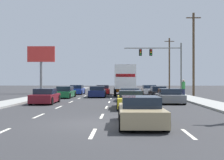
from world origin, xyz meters
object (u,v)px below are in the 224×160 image
at_px(car_red, 103,90).
at_px(car_white, 129,95).
at_px(car_maroon, 45,97).
at_px(car_tan, 140,112).
at_px(car_navy, 98,92).
at_px(car_gray, 169,96).
at_px(utility_pole_mid, 194,53).
at_px(utility_pole_far, 169,64).
at_px(car_blue, 77,90).
at_px(box_truck, 124,79).
at_px(car_green, 65,93).
at_px(car_silver, 149,90).
at_px(traffic_signal_mast, 158,57).
at_px(car_yellow, 130,100).
at_px(car_black, 158,92).
at_px(roadside_billboard, 41,60).
at_px(pedestrian_near_corner, 183,88).

bearing_deg(car_red, car_white, -75.78).
relative_size(car_maroon, car_tan, 0.91).
xyz_separation_m(car_navy, car_gray, (6.77, -8.34, -0.03)).
relative_size(car_red, utility_pole_mid, 0.41).
bearing_deg(utility_pole_far, car_navy, -119.44).
bearing_deg(car_blue, box_truck, -26.80).
bearing_deg(car_green, car_blue, 89.17).
relative_size(box_truck, car_gray, 1.84).
xyz_separation_m(car_white, car_silver, (3.05, 11.93, 0.05)).
relative_size(car_blue, car_silver, 1.04).
xyz_separation_m(traffic_signal_mast, utility_pole_far, (3.57, 11.21, -0.38)).
relative_size(car_silver, car_gray, 0.91).
distance_m(car_tan, utility_pole_far, 42.28).
distance_m(car_navy, car_yellow, 13.37).
relative_size(car_black, car_gray, 0.95).
distance_m(car_maroon, car_black, 13.72).
distance_m(car_silver, car_black, 6.60).
bearing_deg(car_navy, car_maroon, -110.94).
bearing_deg(roadside_billboard, car_navy, -45.92).
relative_size(car_red, utility_pole_far, 0.43).
relative_size(car_blue, traffic_signal_mast, 0.51).
bearing_deg(car_yellow, car_white, 88.67).
relative_size(car_yellow, car_silver, 1.11).
bearing_deg(traffic_signal_mast, pedestrian_near_corner, -84.21).
relative_size(car_maroon, car_gray, 0.90).
distance_m(car_white, utility_pole_far, 28.24).
bearing_deg(car_maroon, car_navy, 69.06).
distance_m(car_red, car_black, 10.25).
bearing_deg(car_green, roadside_billboard, 117.94).
xyz_separation_m(car_yellow, car_silver, (3.22, 19.12, 0.03)).
distance_m(car_green, utility_pole_mid, 16.43).
relative_size(car_red, roadside_billboard, 0.61).
bearing_deg(car_green, utility_pole_far, 55.35).
bearing_deg(car_navy, car_gray, -50.91).
xyz_separation_m(car_navy, roadside_billboard, (-9.20, 9.50, 4.42)).
height_order(car_green, pedestrian_near_corner, pedestrian_near_corner).
xyz_separation_m(car_green, car_tan, (6.98, -19.12, -0.01)).
xyz_separation_m(car_yellow, car_black, (3.58, 12.53, -0.00)).
distance_m(car_tan, traffic_signal_mast, 30.76).
height_order(car_blue, utility_pole_far, utility_pole_far).
height_order(car_maroon, car_yellow, car_maroon).
height_order(car_white, car_tan, car_tan).
relative_size(car_navy, roadside_billboard, 0.64).
xyz_separation_m(utility_pole_far, pedestrian_near_corner, (-2.39, -22.78, -3.98)).
height_order(car_yellow, roadside_billboard, roadside_billboard).
bearing_deg(box_truck, car_green, -145.22).
bearing_deg(car_maroon, traffic_signal_mast, 58.17).
bearing_deg(car_red, car_black, -49.01).
height_order(car_white, utility_pole_far, utility_pole_far).
height_order(car_green, car_yellow, car_green).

